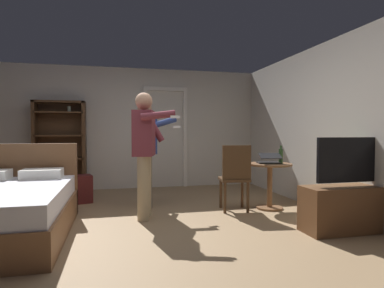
{
  "coord_description": "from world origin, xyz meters",
  "views": [
    {
      "loc": [
        -0.43,
        -4.02,
        1.19
      ],
      "look_at": [
        0.69,
        0.61,
        1.01
      ],
      "focal_mm": 30.32,
      "sensor_mm": 36.0,
      "label": 1
    }
  ],
  "objects": [
    {
      "name": "side_table",
      "position": [
        1.89,
        0.52,
        0.47
      ],
      "size": [
        0.67,
        0.67,
        0.7
      ],
      "color": "brown",
      "rests_on": "ground_plane"
    },
    {
      "name": "wall_right",
      "position": [
        2.66,
        0.0,
        1.25
      ],
      "size": [
        0.12,
        5.92,
        2.51
      ],
      "primitive_type": "cube",
      "color": "beige",
      "rests_on": "ground_plane"
    },
    {
      "name": "tv_flatscreen",
      "position": [
        2.3,
        -0.73,
        0.33
      ],
      "size": [
        1.16,
        0.4,
        1.12
      ],
      "color": "brown",
      "rests_on": "ground_plane"
    },
    {
      "name": "person_blue_shirt",
      "position": [
        -0.02,
        0.41,
        1.0
      ],
      "size": [
        0.6,
        0.7,
        1.72
      ],
      "color": "tan",
      "rests_on": "ground_plane"
    },
    {
      "name": "ground_plane",
      "position": [
        0.0,
        0.0,
        0.0
      ],
      "size": [
        6.25,
        6.25,
        0.0
      ],
      "primitive_type": "plane",
      "color": "#997A56"
    },
    {
      "name": "laptop",
      "position": [
        1.86,
        0.48,
        0.75
      ],
      "size": [
        0.38,
        0.38,
        0.16
      ],
      "color": "black",
      "rests_on": "side_table"
    },
    {
      "name": "wall_back",
      "position": [
        0.0,
        2.9,
        1.25
      ],
      "size": [
        5.44,
        0.12,
        2.51
      ],
      "primitive_type": "cube",
      "color": "beige",
      "rests_on": "ground_plane"
    },
    {
      "name": "doorway_frame",
      "position": [
        0.64,
        2.82,
        1.22
      ],
      "size": [
        0.93,
        0.08,
        2.13
      ],
      "color": "white",
      "rests_on": "ground_plane"
    },
    {
      "name": "suitcase_dark",
      "position": [
        -1.11,
        1.61,
        0.23
      ],
      "size": [
        0.66,
        0.45,
        0.46
      ],
      "primitive_type": "cube",
      "rotation": [
        0.0,
        0.0,
        0.25
      ],
      "color": "#4C1919",
      "rests_on": "ground_plane"
    },
    {
      "name": "bottle_on_table",
      "position": [
        2.03,
        0.44,
        0.82
      ],
      "size": [
        0.06,
        0.06,
        0.28
      ],
      "color": "#2F5027",
      "rests_on": "side_table"
    },
    {
      "name": "wooden_chair",
      "position": [
        1.31,
        0.48,
        0.54
      ],
      "size": [
        0.48,
        0.48,
        0.99
      ],
      "color": "#4C331E",
      "rests_on": "ground_plane"
    },
    {
      "name": "person_striped_shirt",
      "position": [
        0.05,
        1.16,
        0.98
      ],
      "size": [
        0.71,
        0.65,
        1.67
      ],
      "color": "gray",
      "rests_on": "ground_plane"
    },
    {
      "name": "bookshelf",
      "position": [
        -1.44,
        2.67,
        0.96
      ],
      "size": [
        0.95,
        0.32,
        1.78
      ],
      "color": "#4C331E",
      "rests_on": "ground_plane"
    }
  ]
}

